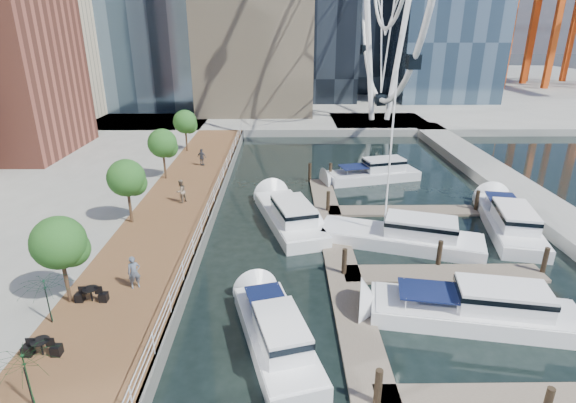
# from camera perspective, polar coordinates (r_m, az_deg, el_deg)

# --- Properties ---
(ground) EXTENTS (520.00, 520.00, 0.00)m
(ground) POSITION_cam_1_polar(r_m,az_deg,el_deg) (20.80, 1.32, -20.74)
(ground) COLOR black
(ground) RESTS_ON ground
(boardwalk) EXTENTS (6.00, 60.00, 1.00)m
(boardwalk) POSITION_cam_1_polar(r_m,az_deg,el_deg) (34.32, -14.78, -2.58)
(boardwalk) COLOR brown
(boardwalk) RESTS_ON ground
(seawall) EXTENTS (0.25, 60.00, 1.00)m
(seawall) POSITION_cam_1_polar(r_m,az_deg,el_deg) (33.72, -9.82, -2.60)
(seawall) COLOR #595954
(seawall) RESTS_ON ground
(land_far) EXTENTS (200.00, 114.00, 1.00)m
(land_far) POSITION_cam_1_polar(r_m,az_deg,el_deg) (118.25, -0.44, 14.59)
(land_far) COLOR gray
(land_far) RESTS_ON ground
(breakwater) EXTENTS (4.00, 60.00, 1.00)m
(breakwater) POSITION_cam_1_polar(r_m,az_deg,el_deg) (43.18, 27.88, 0.52)
(breakwater) COLOR gray
(breakwater) RESTS_ON ground
(pier) EXTENTS (14.00, 12.00, 1.00)m
(pier) POSITION_cam_1_polar(r_m,az_deg,el_deg) (70.34, 11.46, 9.72)
(pier) COLOR gray
(pier) RESTS_ON ground
(railing) EXTENTS (0.10, 60.00, 1.05)m
(railing) POSITION_cam_1_polar(r_m,az_deg,el_deg) (33.34, -10.10, -0.99)
(railing) COLOR white
(railing) RESTS_ON boardwalk
(floating_docks) EXTENTS (16.00, 34.00, 2.60)m
(floating_docks) POSITION_cam_1_polar(r_m,az_deg,el_deg) (30.03, 16.11, -6.27)
(floating_docks) COLOR #6D6051
(floating_docks) RESTS_ON ground
(street_trees) EXTENTS (2.60, 42.60, 4.60)m
(street_trees) POSITION_cam_1_polar(r_m,az_deg,el_deg) (32.82, -19.86, 2.83)
(street_trees) COLOR #3F2B1C
(street_trees) RESTS_ON ground
(cafe_tables) EXTENTS (2.50, 13.70, 0.74)m
(cafe_tables) POSITION_cam_1_polar(r_m,az_deg,el_deg) (20.81, -30.34, -19.23)
(cafe_tables) COLOR black
(cafe_tables) RESTS_ON ground
(yacht_foreground) EXTENTS (11.51, 5.01, 2.15)m
(yacht_foreground) POSITION_cam_1_polar(r_m,az_deg,el_deg) (25.34, 22.31, -13.90)
(yacht_foreground) COLOR silver
(yacht_foreground) RESTS_ON ground
(pedestrian_near) EXTENTS (0.78, 0.67, 1.80)m
(pedestrian_near) POSITION_cam_1_polar(r_m,az_deg,el_deg) (25.23, -18.96, -8.51)
(pedestrian_near) COLOR #4F596A
(pedestrian_near) RESTS_ON boardwalk
(pedestrian_mid) EXTENTS (1.09, 1.15, 1.87)m
(pedestrian_mid) POSITION_cam_1_polar(r_m,az_deg,el_deg) (36.27, -13.46, 1.28)
(pedestrian_mid) COLOR #816D59
(pedestrian_mid) RESTS_ON boardwalk
(pedestrian_far) EXTENTS (1.09, 0.78, 1.72)m
(pedestrian_far) POSITION_cam_1_polar(r_m,az_deg,el_deg) (45.93, -10.88, 5.55)
(pedestrian_far) COLOR #373A45
(pedestrian_far) RESTS_ON boardwalk
(moored_yachts) EXTENTS (22.08, 36.86, 11.50)m
(moored_yachts) POSITION_cam_1_polar(r_m,az_deg,el_deg) (31.87, 13.58, -5.35)
(moored_yachts) COLOR white
(moored_yachts) RESTS_ON ground
(cafe_seating) EXTENTS (4.64, 14.38, 2.40)m
(cafe_seating) POSITION_cam_1_polar(r_m,az_deg,el_deg) (19.59, -32.49, -19.43)
(cafe_seating) COLOR #0E341F
(cafe_seating) RESTS_ON ground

